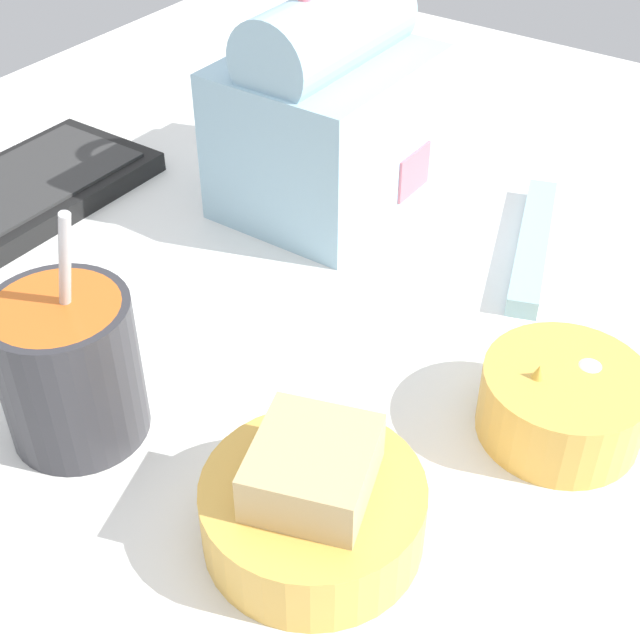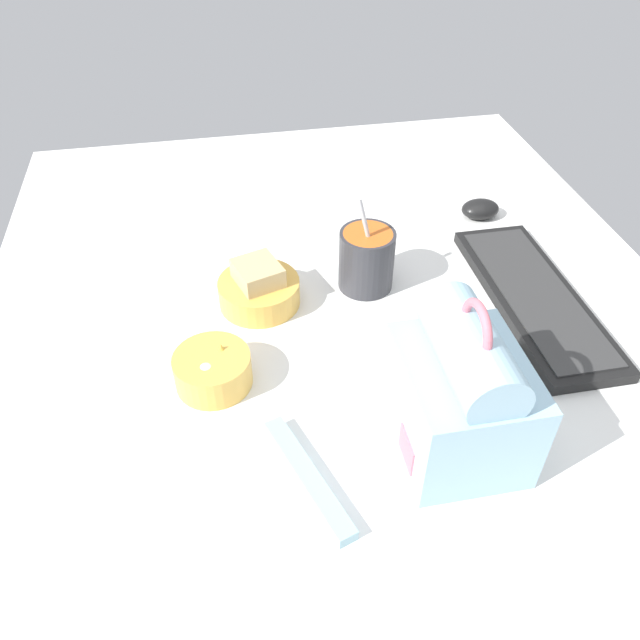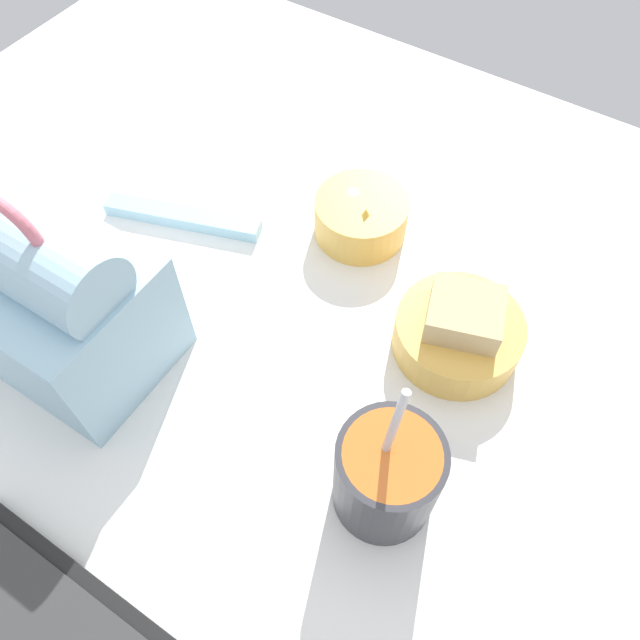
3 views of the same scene
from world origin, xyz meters
The scene contains 6 objects.
desk_surface centered at (0.00, 0.00, 1.00)cm, with size 140.00×110.00×2.00cm.
lunch_bag centered at (23.30, 9.18, 10.56)cm, with size 17.46×14.45×22.07cm.
soup_cup centered at (-9.58, 6.03, 7.24)cm, with size 8.85×8.85×16.71cm.
bento_bowl_sandwich centered at (-8.18, -11.48, 4.77)cm, with size 12.74×12.74×7.43cm.
bento_bowl_snacks centered at (7.82, -19.56, 4.57)cm, with size 10.53×10.53×5.78cm.
chopstick_case centered at (26.06, -9.75, 2.80)cm, with size 18.41×8.30×1.60cm.
Camera 1 is at (-34.64, -30.28, 43.97)cm, focal length 50.00 mm.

